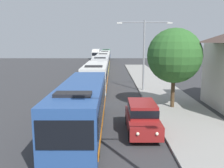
# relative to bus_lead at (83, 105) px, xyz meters

# --- Properties ---
(bus_lead) EXTENTS (2.58, 11.32, 3.21)m
(bus_lead) POSITION_rel_bus_lead_xyz_m (0.00, 0.00, 0.00)
(bus_lead) COLOR #284C8C
(bus_lead) RESTS_ON ground_plane
(bus_second_in_line) EXTENTS (2.58, 10.61, 3.21)m
(bus_second_in_line) POSITION_rel_bus_lead_xyz_m (-0.00, 12.83, -0.00)
(bus_second_in_line) COLOR silver
(bus_second_in_line) RESTS_ON ground_plane
(bus_middle) EXTENTS (2.58, 10.49, 3.21)m
(bus_middle) POSITION_rel_bus_lead_xyz_m (-0.00, 25.67, -0.00)
(bus_middle) COLOR silver
(bus_middle) RESTS_ON ground_plane
(bus_fourth_in_line) EXTENTS (2.58, 10.67, 3.21)m
(bus_fourth_in_line) POSITION_rel_bus_lead_xyz_m (-0.00, 38.22, -0.00)
(bus_fourth_in_line) COLOR silver
(bus_fourth_in_line) RESTS_ON ground_plane
(bus_rear) EXTENTS (2.58, 12.18, 3.21)m
(bus_rear) POSITION_rel_bus_lead_xyz_m (0.00, 51.21, 0.00)
(bus_rear) COLOR silver
(bus_rear) RESTS_ON ground_plane
(bus_tail_end) EXTENTS (2.58, 11.98, 3.21)m
(bus_tail_end) POSITION_rel_bus_lead_xyz_m (0.00, 64.89, 0.00)
(bus_tail_end) COLOR #33724C
(bus_tail_end) RESTS_ON ground_plane
(white_suv) EXTENTS (1.86, 4.59, 1.90)m
(white_suv) POSITION_rel_bus_lead_xyz_m (3.70, -0.15, -0.66)
(white_suv) COLOR maroon
(white_suv) RESTS_ON ground_plane
(box_truck_oncoming) EXTENTS (2.35, 8.05, 3.15)m
(box_truck_oncoming) POSITION_rel_bus_lead_xyz_m (-3.30, 64.09, 0.02)
(box_truck_oncoming) COLOR white
(box_truck_oncoming) RESTS_ON ground_plane
(streetlamp_mid) EXTENTS (6.04, 0.28, 7.71)m
(streetlamp_mid) POSITION_rel_bus_lead_xyz_m (5.40, 12.52, 3.23)
(streetlamp_mid) COLOR gray
(streetlamp_mid) RESTS_ON sidewalk
(roadside_tree) EXTENTS (4.46, 4.46, 6.54)m
(roadside_tree) POSITION_rel_bus_lead_xyz_m (6.93, 5.22, 2.75)
(roadside_tree) COLOR #4C3823
(roadside_tree) RESTS_ON sidewalk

